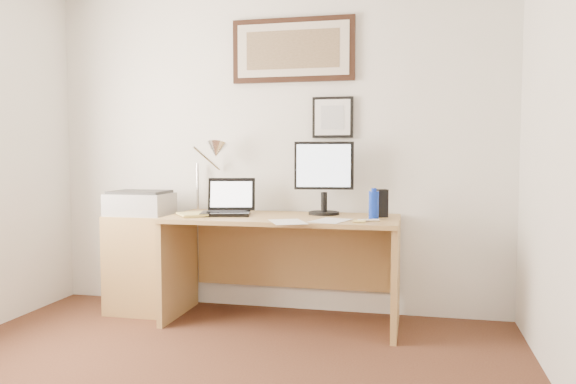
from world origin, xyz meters
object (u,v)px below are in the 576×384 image
(printer, at_px, (140,203))
(laptop, at_px, (228,206))
(book, at_px, (180,215))
(side_cabinet, at_px, (145,263))
(water_bottle, at_px, (374,205))
(lcd_monitor, at_px, (324,174))
(desk, at_px, (285,248))

(printer, bearing_deg, laptop, -0.84)
(book, bearing_deg, side_cabinet, 150.31)
(water_bottle, distance_m, lcd_monitor, 0.47)
(side_cabinet, relative_size, desk, 0.46)
(desk, bearing_deg, laptop, -171.97)
(printer, bearing_deg, lcd_monitor, 5.73)
(desk, relative_size, lcd_monitor, 3.08)
(book, distance_m, desk, 0.78)
(book, xyz_separation_m, desk, (0.69, 0.25, -0.24))
(water_bottle, xyz_separation_m, book, (-1.32, -0.13, -0.08))
(side_cabinet, relative_size, book, 2.95)
(book, bearing_deg, water_bottle, 5.74)
(laptop, bearing_deg, water_bottle, -3.32)
(printer, bearing_deg, desk, 2.47)
(side_cabinet, xyz_separation_m, desk, (1.07, 0.04, 0.15))
(side_cabinet, relative_size, water_bottle, 3.87)
(book, height_order, laptop, laptop)
(water_bottle, bearing_deg, book, -174.26)
(water_bottle, relative_size, lcd_monitor, 0.36)
(water_bottle, relative_size, book, 0.76)
(side_cabinet, distance_m, lcd_monitor, 1.50)
(side_cabinet, bearing_deg, printer, -154.78)
(side_cabinet, distance_m, book, 0.59)
(desk, xyz_separation_m, lcd_monitor, (0.26, 0.09, 0.53))
(lcd_monitor, bearing_deg, side_cabinet, -174.67)
(book, xyz_separation_m, printer, (-0.40, 0.20, 0.06))
(water_bottle, height_order, laptop, laptop)
(book, height_order, lcd_monitor, lcd_monitor)
(side_cabinet, height_order, laptop, laptop)
(side_cabinet, distance_m, water_bottle, 1.77)
(side_cabinet, xyz_separation_m, water_bottle, (1.70, -0.08, 0.48))
(laptop, distance_m, lcd_monitor, 0.72)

